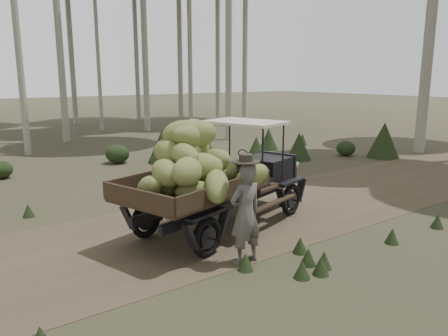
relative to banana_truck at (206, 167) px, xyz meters
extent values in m
plane|color=#473D2B|center=(0.46, 0.39, -1.37)|extent=(120.00, 120.00, 0.00)
cube|color=brown|center=(0.46, 0.39, -1.36)|extent=(70.00, 4.00, 0.01)
cube|color=black|center=(2.20, 0.70, -0.41)|extent=(1.17, 1.14, 0.53)
cube|color=black|center=(2.70, 0.84, -0.41)|extent=(0.36, 0.94, 0.59)
cube|color=black|center=(0.91, 0.32, -0.32)|extent=(0.45, 1.31, 0.53)
cube|color=#38281C|center=(-0.37, -0.05, -0.41)|extent=(3.05, 2.40, 0.08)
cube|color=#38281C|center=(-0.61, 0.78, -0.24)|extent=(2.59, 0.80, 0.31)
cube|color=#38281C|center=(-0.13, -0.88, -0.24)|extent=(2.59, 0.80, 0.31)
cube|color=#38281C|center=(-1.66, -0.42, -0.24)|extent=(0.53, 1.67, 0.31)
cube|color=beige|center=(1.31, 0.44, 0.75)|extent=(1.51, 1.87, 0.06)
cube|color=black|center=(0.49, 0.58, -0.78)|extent=(4.25, 1.32, 0.17)
cube|color=black|center=(0.69, -0.12, -0.78)|extent=(4.25, 1.32, 0.17)
torus|color=black|center=(1.80, 1.38, -1.00)|extent=(0.73, 0.33, 0.73)
torus|color=black|center=(2.23, -0.09, -1.00)|extent=(0.73, 0.33, 0.73)
torus|color=black|center=(-1.04, 0.55, -1.00)|extent=(0.73, 0.33, 0.73)
torus|color=black|center=(-0.62, -0.92, -1.00)|extent=(0.73, 0.33, 0.73)
sphere|color=beige|center=(2.66, 1.28, -0.36)|extent=(0.17, 0.17, 0.17)
sphere|color=beige|center=(2.90, 0.45, -0.36)|extent=(0.17, 0.17, 0.17)
ellipsoid|color=olive|center=(0.65, 0.29, -0.22)|extent=(0.82, 0.60, 0.47)
ellipsoid|color=olive|center=(-0.91, -0.78, 0.17)|extent=(0.86, 0.82, 0.56)
ellipsoid|color=olive|center=(-0.13, 0.08, 0.43)|extent=(0.65, 0.86, 0.64)
ellipsoid|color=olive|center=(-0.33, -0.02, 0.72)|extent=(0.86, 0.78, 0.63)
ellipsoid|color=olive|center=(-1.27, -0.12, -0.17)|extent=(0.47, 0.92, 0.65)
ellipsoid|color=olive|center=(-0.86, -0.18, 0.13)|extent=(0.76, 0.61, 0.42)
ellipsoid|color=olive|center=(-0.17, 0.15, 0.42)|extent=(0.91, 0.86, 0.62)
ellipsoid|color=olive|center=(-0.55, -0.24, 0.68)|extent=(0.70, 0.41, 0.48)
ellipsoid|color=olive|center=(-0.74, -0.72, -0.20)|extent=(0.77, 0.78, 0.46)
ellipsoid|color=olive|center=(-1.07, -0.37, 0.10)|extent=(0.45, 0.78, 0.59)
ellipsoid|color=olive|center=(-0.50, -0.13, 0.40)|extent=(0.57, 0.71, 0.42)
ellipsoid|color=olive|center=(-0.29, 0.06, 0.67)|extent=(0.83, 0.59, 0.53)
ellipsoid|color=olive|center=(-0.32, -0.02, -0.18)|extent=(0.92, 0.83, 0.68)
ellipsoid|color=olive|center=(-0.45, -0.60, 0.17)|extent=(0.87, 0.58, 0.67)
ellipsoid|color=olive|center=(-0.75, -0.44, 0.40)|extent=(0.41, 0.80, 0.44)
ellipsoid|color=olive|center=(-0.28, -0.18, 0.68)|extent=(0.85, 0.91, 0.62)
ellipsoid|color=olive|center=(-0.92, -0.09, -0.18)|extent=(0.56, 0.74, 0.60)
ellipsoid|color=olive|center=(-0.21, -0.44, 0.10)|extent=(0.41, 0.71, 0.56)
ellipsoid|color=olive|center=(-0.59, 0.17, 0.48)|extent=(0.39, 0.67, 0.47)
ellipsoid|color=olive|center=(-0.37, -0.13, 0.66)|extent=(0.81, 0.82, 0.49)
ellipsoid|color=olive|center=(0.11, 0.60, -0.20)|extent=(0.57, 0.95, 0.69)
ellipsoid|color=olive|center=(0.03, -0.15, 0.12)|extent=(0.79, 1.03, 0.72)
ellipsoid|color=olive|center=(-0.81, 0.02, 0.39)|extent=(0.48, 0.65, 0.50)
ellipsoid|color=olive|center=(-0.57, -0.03, 0.72)|extent=(0.87, 0.68, 0.58)
ellipsoid|color=olive|center=(-0.15, 0.66, -0.22)|extent=(0.77, 0.92, 0.68)
ellipsoid|color=olive|center=(-0.48, -1.03, -0.09)|extent=(0.81, 0.92, 0.72)
ellipsoid|color=olive|center=(0.52, -0.74, -0.11)|extent=(0.86, 0.80, 0.67)
imported|color=#53514C|center=(-0.22, -1.47, -0.51)|extent=(0.64, 0.43, 1.71)
cylinder|color=#2E2820|center=(-0.22, -1.47, 0.37)|extent=(0.47, 0.47, 0.02)
cylinder|color=#2E2820|center=(-0.22, -1.47, 0.43)|extent=(0.24, 0.24, 0.14)
cylinder|color=#B2AD9E|center=(8.63, 21.27, 6.40)|extent=(0.30, 0.30, 15.53)
ellipsoid|color=#233319|center=(9.31, 4.01, -1.07)|extent=(0.73, 0.73, 0.59)
cone|color=#233319|center=(7.86, 6.93, -0.91)|extent=(0.82, 0.82, 0.91)
cone|color=#233319|center=(5.58, 5.06, -0.89)|extent=(0.86, 0.86, 0.96)
cone|color=#233319|center=(10.20, 2.94, -0.69)|extent=(1.23, 1.23, 1.36)
cone|color=#233319|center=(4.78, 8.60, -0.70)|extent=(1.19, 1.19, 1.33)
cone|color=#233319|center=(3.58, 5.40, -0.77)|extent=(1.08, 1.08, 1.20)
cone|color=#233319|center=(7.20, 4.51, -0.85)|extent=(0.93, 0.93, 1.04)
cone|color=#233319|center=(2.83, 7.06, -0.76)|extent=(1.10, 1.10, 1.22)
ellipsoid|color=#233319|center=(-2.38, 7.76, -1.09)|extent=(0.68, 0.68, 0.54)
ellipsoid|color=#233319|center=(1.45, 7.90, -1.02)|extent=(0.85, 0.85, 0.68)
cone|color=#233319|center=(9.97, 6.97, -1.11)|extent=(0.46, 0.46, 0.51)
cone|color=#233319|center=(1.51, 2.76, -1.22)|extent=(0.27, 0.27, 0.30)
cone|color=#233319|center=(0.68, -2.42, -1.22)|extent=(0.27, 0.27, 0.30)
cone|color=#233319|center=(2.55, -2.45, -1.22)|extent=(0.27, 0.27, 0.30)
cone|color=#233319|center=(0.56, -2.19, -1.22)|extent=(0.27, 0.27, 0.30)
cone|color=#233319|center=(0.46, -2.56, -1.22)|extent=(0.27, 0.27, 0.30)
cone|color=#233319|center=(2.96, 3.36, -1.22)|extent=(0.27, 0.27, 0.30)
cone|color=#233319|center=(4.06, -2.51, -1.22)|extent=(0.27, 0.27, 0.30)
cone|color=#233319|center=(0.82, -1.75, -1.22)|extent=(0.27, 0.27, 0.30)
cone|color=#233319|center=(-2.60, 3.28, -1.22)|extent=(0.27, 0.27, 0.30)
cone|color=#233319|center=(-0.41, -1.72, -1.22)|extent=(0.27, 0.27, 0.30)
cone|color=#233319|center=(2.51, 2.96, -1.22)|extent=(0.27, 0.27, 0.30)
cone|color=#233319|center=(4.50, 3.06, -1.22)|extent=(0.27, 0.27, 0.30)
cone|color=#233319|center=(2.61, 3.33, -1.22)|extent=(0.27, 0.27, 0.30)
cone|color=#233319|center=(0.13, -2.46, -1.22)|extent=(0.27, 0.27, 0.30)
camera|label=1|loc=(-4.58, -6.84, 1.73)|focal=35.00mm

